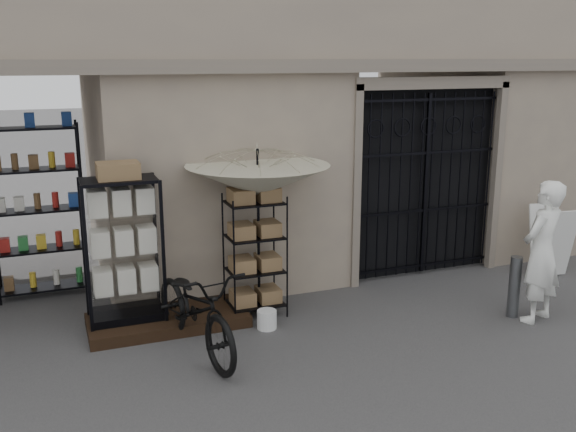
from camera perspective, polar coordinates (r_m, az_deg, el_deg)
name	(u,v)px	position (r m, az deg, el deg)	size (l,w,h in m)	color
ground	(392,345)	(7.96, 9.22, -11.28)	(80.00, 80.00, 0.00)	black
iron_gate	(420,180)	(10.24, 11.65, 3.15)	(2.50, 0.21, 3.00)	black
step_platform	(168,320)	(8.50, -10.62, -9.09)	(2.00, 0.90, 0.15)	black
display_cabinet	(123,257)	(8.22, -14.42, -3.57)	(1.02, 0.79, 1.94)	black
wire_rack	(255,257)	(8.49, -2.96, -3.64)	(0.86, 0.75, 1.64)	black
market_umbrella	(258,172)	(8.31, -2.70, 3.93)	(1.91, 1.94, 2.67)	black
white_bucket	(267,319)	(8.27, -1.90, -9.18)	(0.25, 0.25, 0.24)	silver
bicycle	(197,351)	(7.79, -8.08, -11.81)	(0.72, 1.08, 2.05)	black
steel_bollard	(514,287)	(9.03, 19.48, -5.96)	(0.15, 0.15, 0.83)	#585A5E
shopkeeper	(535,319)	(9.17, 21.09, -8.58)	(0.68, 1.87, 0.45)	white
easel_sign	(551,241)	(10.88, 22.37, -2.05)	(0.60, 0.67, 1.09)	silver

